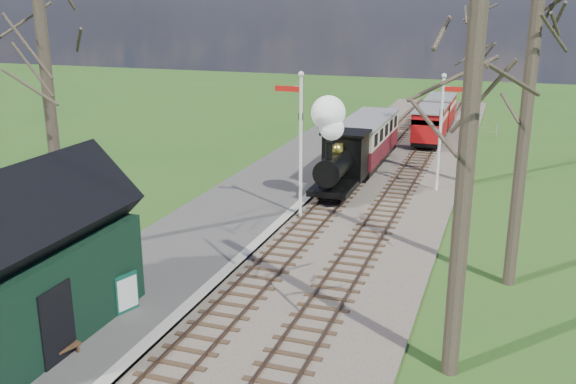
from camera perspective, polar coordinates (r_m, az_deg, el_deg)
name	(u,v)px	position (r m, az deg, el deg)	size (l,w,h in m)	color
distant_hills	(445,225)	(77.40, 13.79, -2.86)	(114.40, 48.00, 22.02)	#385B23
ballast_bed	(375,185)	(32.42, 7.78, 0.60)	(8.00, 60.00, 0.10)	brown
track_near	(350,182)	(32.68, 5.55, 0.89)	(1.60, 60.00, 0.15)	brown
track_far	(401,187)	(32.19, 10.04, 0.47)	(1.60, 60.00, 0.15)	brown
platform	(221,224)	(26.56, -6.01, -2.84)	(5.00, 44.00, 0.20)	#474442
coping_strip	(273,230)	(25.71, -1.35, -3.40)	(0.40, 44.00, 0.21)	#B2AD9E
station_shed	(31,262)	(18.38, -21.91, -5.78)	(3.25, 6.30, 4.78)	black
semaphore_near	(299,135)	(26.44, 1.00, 5.08)	(1.22, 0.24, 6.22)	silver
semaphore_far	(442,124)	(31.25, 13.57, 5.90)	(1.22, 0.24, 5.72)	silver
bare_trees	(304,125)	(19.99, 1.44, 5.97)	(15.51, 22.39, 12.00)	#382D23
fence_line	(403,126)	(45.92, 10.15, 5.84)	(12.60, 0.08, 1.00)	slate
locomotive	(338,152)	(29.83, 4.49, 3.58)	(1.93, 4.50, 4.82)	black
coach	(367,139)	(35.72, 7.00, 4.69)	(2.25, 7.71, 2.37)	black
red_carriage_a	(430,125)	(41.93, 12.50, 5.84)	(1.86, 4.61, 1.96)	black
red_carriage_b	(440,112)	(47.32, 13.34, 6.98)	(1.86, 4.61, 1.96)	black
sign_board	(127,293)	(19.36, -14.14, -8.70)	(0.33, 0.78, 1.16)	#0E4433
bench	(51,346)	(17.62, -20.31, -12.71)	(0.80, 1.42, 0.78)	#462C19
person	(130,274)	(20.37, -13.90, -7.06)	(0.50, 0.33, 1.37)	#1A202F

